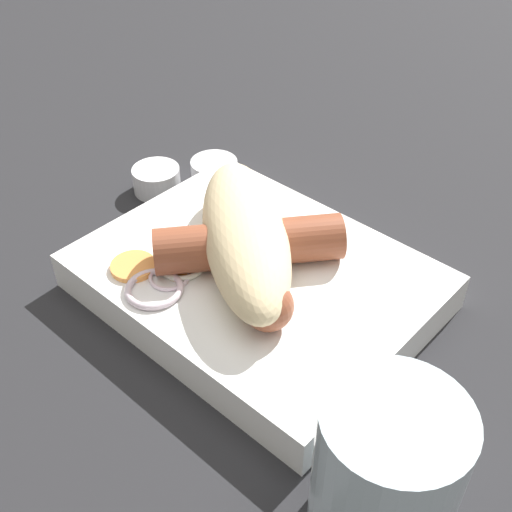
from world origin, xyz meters
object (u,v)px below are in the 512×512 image
at_px(bread_roll, 245,235).
at_px(drink_glass, 385,476).
at_px(condiment_cup_near, 214,173).
at_px(sausage, 253,241).
at_px(food_tray, 256,281).
at_px(condiment_cup_far, 157,181).

bearing_deg(bread_roll, drink_glass, -26.66).
height_order(bread_roll, condiment_cup_near, bread_roll).
bearing_deg(condiment_cup_near, bread_roll, -36.03).
relative_size(bread_roll, sausage, 1.27).
relative_size(condiment_cup_near, drink_glass, 0.45).
xyz_separation_m(sausage, drink_glass, (0.18, -0.10, 0.00)).
distance_m(condiment_cup_near, drink_glass, 0.37).
bearing_deg(sausage, food_tray, -34.83).
relative_size(bread_roll, condiment_cup_far, 4.04).
distance_m(bread_roll, drink_glass, 0.21).
bearing_deg(condiment_cup_far, food_tray, -15.15).
bearing_deg(condiment_cup_near, condiment_cup_far, -123.69).
bearing_deg(food_tray, condiment_cup_near, 146.31).
xyz_separation_m(bread_roll, condiment_cup_far, (-0.16, 0.05, -0.05)).
xyz_separation_m(food_tray, drink_glass, (0.18, -0.10, 0.04)).
distance_m(food_tray, condiment_cup_near, 0.17).
bearing_deg(sausage, drink_glass, -28.47).
relative_size(bread_roll, drink_glass, 1.81).
distance_m(bread_roll, condiment_cup_near, 0.17).
height_order(sausage, drink_glass, drink_glass).
height_order(bread_roll, condiment_cup_far, bread_roll).
bearing_deg(food_tray, drink_glass, -28.19).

